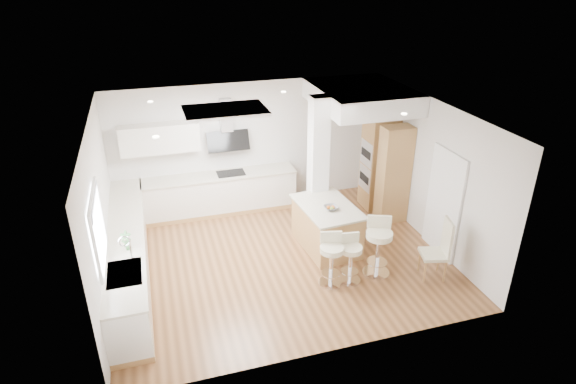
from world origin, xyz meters
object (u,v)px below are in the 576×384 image
object	(u,v)px
bar_stool_c	(378,244)
peninsula	(327,226)
bar_stool_a	(331,257)
dining_chair	(440,247)
bar_stool_b	(350,256)

from	to	relation	value
bar_stool_c	peninsula	bearing A→B (deg)	138.58
peninsula	bar_stool_a	bearing A→B (deg)	-112.07
dining_chair	bar_stool_b	bearing A→B (deg)	-177.50
peninsula	bar_stool_c	distance (m)	1.23
bar_stool_c	dining_chair	bearing A→B (deg)	-0.90
peninsula	bar_stool_b	world-z (taller)	peninsula
bar_stool_a	bar_stool_b	world-z (taller)	bar_stool_a
bar_stool_b	dining_chair	xyz separation A→B (m)	(1.54, -0.34, 0.10)
bar_stool_a	bar_stool_b	xyz separation A→B (m)	(0.34, -0.02, -0.04)
peninsula	bar_stool_c	bearing A→B (deg)	-68.24
peninsula	bar_stool_c	xyz separation A→B (m)	(0.55, -1.09, 0.15)
bar_stool_a	dining_chair	bearing A→B (deg)	3.60
bar_stool_b	bar_stool_c	bearing A→B (deg)	14.46
bar_stool_b	dining_chair	bearing A→B (deg)	-5.31
peninsula	dining_chair	xyz separation A→B (m)	(1.53, -1.50, 0.15)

